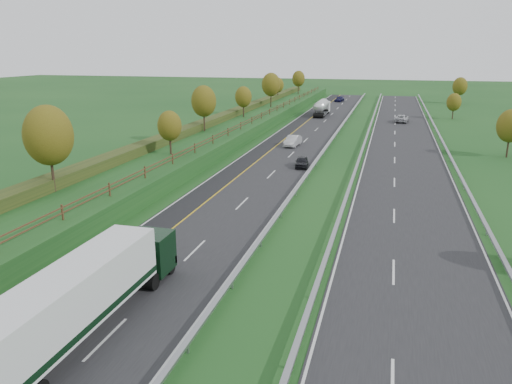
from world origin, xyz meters
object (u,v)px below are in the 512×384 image
(car_small_far, at_px, (339,99))
(car_oncoming, at_px, (402,118))
(car_silver_mid, at_px, (293,141))
(car_dark_near, at_px, (302,162))
(road_tanker, at_px, (322,107))
(box_lorry, at_px, (84,295))

(car_small_far, bearing_deg, car_oncoming, -59.52)
(car_silver_mid, bearing_deg, car_dark_near, -69.24)
(road_tanker, height_order, car_dark_near, road_tanker)
(road_tanker, distance_m, car_dark_near, 52.47)
(car_oncoming, bearing_deg, car_silver_mid, 68.20)
(road_tanker, height_order, car_silver_mid, road_tanker)
(box_lorry, distance_m, road_tanker, 93.05)
(car_silver_mid, xyz_separation_m, car_small_far, (-0.39, 71.26, -0.08))
(road_tanker, distance_m, car_oncoming, 18.53)
(box_lorry, xyz_separation_m, car_oncoming, (16.25, 86.23, -1.53))
(car_silver_mid, relative_size, car_oncoming, 0.88)
(box_lorry, bearing_deg, car_dark_near, 84.68)
(car_silver_mid, distance_m, car_small_far, 71.26)
(car_small_far, xyz_separation_m, car_oncoming, (16.68, -39.59, 0.05))
(box_lorry, distance_m, car_oncoming, 87.76)
(box_lorry, xyz_separation_m, car_silver_mid, (-0.04, 54.56, -1.50))
(road_tanker, bearing_deg, box_lorry, -89.42)
(box_lorry, xyz_separation_m, car_dark_near, (3.80, 40.80, -1.63))
(road_tanker, bearing_deg, car_small_far, 89.10)
(box_lorry, height_order, car_oncoming, box_lorry)
(box_lorry, distance_m, car_dark_near, 41.01)
(car_dark_near, bearing_deg, car_silver_mid, 98.62)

